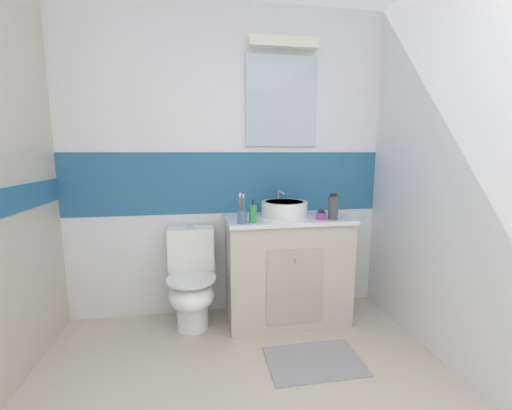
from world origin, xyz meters
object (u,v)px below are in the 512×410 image
Objects in this scene: sink_basin at (284,208)px; toilet at (192,282)px; toothbrush_cup at (242,215)px; soap_dispenser at (253,214)px; mouthwash_bottle at (333,207)px; hair_gel_jar at (321,215)px.

sink_basin reaches higher than toilet.
toothbrush_cup is 1.28× the size of soap_dispenser.
sink_basin is 0.53× the size of toilet.
sink_basin is at bearing 37.53° from soap_dispenser.
toilet is 0.69m from toothbrush_cup.
soap_dispenser is 0.62m from mouthwash_bottle.
mouthwash_bottle is (0.33, -0.20, 0.03)m from sink_basin.
toilet is at bearing -176.84° from sink_basin.
toilet is at bearing 158.02° from soap_dispenser.
toothbrush_cup is at bearing -177.84° from mouthwash_bottle.
sink_basin is 0.43m from toothbrush_cup.
toilet is 4.49× the size of soap_dispenser.
hair_gel_jar is at bearing 3.44° from toothbrush_cup.
soap_dispenser is at bearing -176.05° from hair_gel_jar.
sink_basin is 2.39× the size of soap_dispenser.
soap_dispenser is 0.88× the size of mouthwash_bottle.
soap_dispenser is (0.45, -0.18, 0.56)m from toilet.
toothbrush_cup is at bearing -26.14° from toilet.
hair_gel_jar is (0.61, 0.04, -0.03)m from toothbrush_cup.
sink_basin is 0.37m from soap_dispenser.
hair_gel_jar is (0.24, -0.19, -0.03)m from sink_basin.
hair_gel_jar is at bearing 173.53° from mouthwash_bottle.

